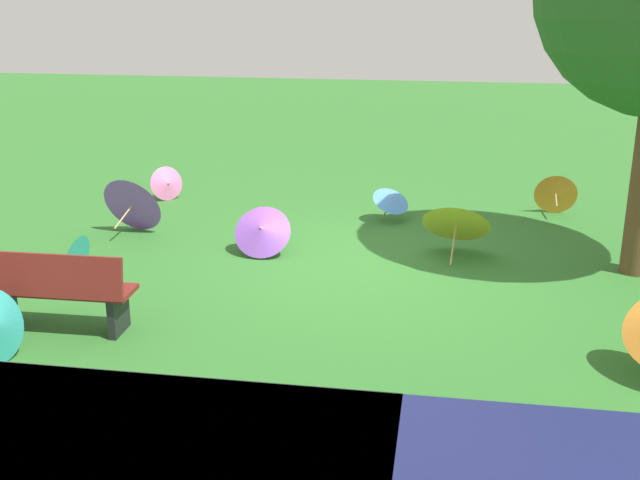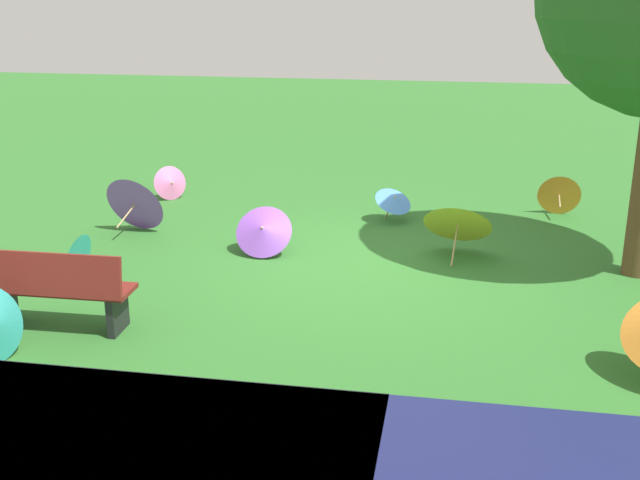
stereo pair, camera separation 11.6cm
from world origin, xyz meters
name	(u,v)px [view 2 (the right image)]	position (x,y,z in m)	size (l,w,h in m)	color
ground	(374,262)	(0.00, 0.00, 0.00)	(40.00, 40.00, 0.00)	#2D6B28
park_bench	(55,289)	(3.05, 2.69, 0.47)	(1.61, 0.50, 0.90)	maroon
parasol_purple_0	(138,201)	(3.57, -0.76, 0.45)	(0.98, 0.89, 0.90)	tan
parasol_yellow_0	(458,220)	(-1.06, -0.46, 0.50)	(0.99, 0.92, 0.88)	tan
parasol_teal_1	(74,255)	(3.58, 1.22, 0.29)	(0.58, 0.60, 0.59)	tan
parasol_orange_1	(559,193)	(-2.61, -2.74, 0.34)	(0.68, 0.61, 0.68)	tan
parasol_pink_1	(171,183)	(3.70, -2.51, 0.29)	(0.57, 0.57, 0.58)	tan
parasol_purple_3	(263,230)	(1.50, -0.02, 0.35)	(0.77, 0.71, 0.69)	tan
parasol_blue_1	(394,199)	(-0.10, -1.84, 0.36)	(0.78, 0.77, 0.55)	tan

